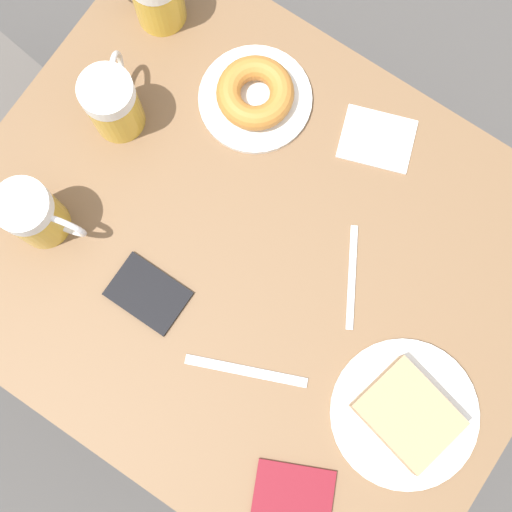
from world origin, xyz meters
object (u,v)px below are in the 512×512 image
Objects in this scene: beer_mug_left at (35,215)px; beer_mug_center at (113,103)px; plate_with_cake at (406,414)px; passport_near_edge at (148,294)px; knife at (246,371)px; passport_far_edge at (294,493)px; napkin_folded at (377,139)px; plate_with_donut at (255,95)px; fork at (352,277)px.

beer_mug_left and beer_mug_center have the same top height.
plate_with_cake is 0.70m from beer_mug_center.
passport_near_edge is (-0.00, -0.21, -0.07)m from beer_mug_left.
knife is 1.28× the size of passport_far_edge.
passport_near_edge and passport_far_edge have the same top height.
beer_mug_center is 0.46m from napkin_folded.
fork is (-0.17, -0.31, -0.02)m from plate_with_donut.
beer_mug_left is at bearing 77.36° from passport_far_edge.
fork is (0.21, -0.48, -0.07)m from beer_mug_left.
napkin_folded is at bearing 37.51° from plate_with_cake.
plate_with_donut reaches higher than knife.
plate_with_donut is 0.39m from passport_near_edge.
plate_with_cake is 0.27m from knife.
plate_with_donut reaches higher than fork.
plate_with_cake is 1.78× the size of beer_mug_left.
beer_mug_center reaches higher than plate_with_donut.
passport_near_edge is at bearing 128.62° from fork.
passport_far_edge is at bearing -140.85° from plate_with_donut.
knife is 1.54× the size of passport_near_edge.
plate_with_donut is 0.67m from passport_far_edge.
passport_far_edge is at bearing -102.64° from beer_mug_left.
passport_near_edge is (-0.39, -0.04, -0.02)m from plate_with_donut.
fork is 1.06× the size of passport_far_edge.
plate_with_donut is at bearing 39.15° from passport_far_edge.
passport_far_edge is (-0.13, -0.38, 0.00)m from passport_near_edge.
napkin_folded is (0.37, 0.29, -0.02)m from plate_with_cake.
beer_mug_left reaches higher than napkin_folded.
beer_mug_center is at bearing 59.13° from passport_far_edge.
plate_with_cake reaches higher than napkin_folded.
passport_near_edge is at bearing 98.94° from plate_with_cake.
knife is at bearing -175.76° from napkin_folded.
knife is at bearing 108.99° from plate_with_cake.
plate_with_donut is 0.24m from beer_mug_center.
passport_far_edge is (-0.13, -0.59, -0.07)m from beer_mug_left.
plate_with_donut is at bearing 32.09° from knife.
napkin_folded is 0.46m from knife.
fork is (-0.23, -0.09, -0.00)m from napkin_folded.
plate_with_cake reaches higher than fork.
napkin_folded is at bearing 19.54° from passport_far_edge.
beer_mug_center is at bearing 131.89° from plate_with_donut.
plate_with_cake is at bearing -126.60° from fork.
fork is at bearing -66.10° from beer_mug_left.
fork is at bearing 17.65° from passport_far_edge.
fork is at bearing -118.91° from plate_with_donut.
knife is 0.21m from passport_near_edge.
beer_mug_left is 0.43m from knife.
knife is (-0.46, -0.03, -0.00)m from napkin_folded.
passport_far_edge is (-0.52, -0.42, -0.02)m from plate_with_donut.
napkin_folded and fork have the same top height.
plate_with_cake is 0.59m from plate_with_donut.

